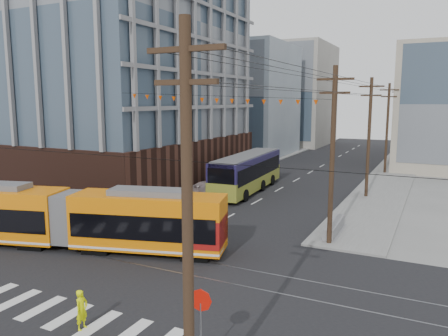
{
  "coord_description": "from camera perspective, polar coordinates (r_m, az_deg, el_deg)",
  "views": [
    {
      "loc": [
        14.23,
        -15.45,
        8.95
      ],
      "look_at": [
        0.97,
        11.41,
        4.3
      ],
      "focal_mm": 35.0,
      "sensor_mm": 36.0,
      "label": 1
    }
  ],
  "objects": [
    {
      "name": "ground",
      "position": [
        22.83,
        -15.53,
        -14.6
      ],
      "size": [
        160.0,
        160.0,
        0.0
      ],
      "primitive_type": "plane",
      "color": "slate"
    },
    {
      "name": "office_building",
      "position": [
        53.1,
        -17.48,
        14.21
      ],
      "size": [
        30.0,
        25.0,
        28.6
      ],
      "primitive_type": "cube",
      "color": "#381E16",
      "rests_on": "ground"
    },
    {
      "name": "bg_bldg_nw_near",
      "position": [
        74.33,
        1.46,
        8.86
      ],
      "size": [
        18.0,
        16.0,
        18.0
      ],
      "primitive_type": "cube",
      "color": "#8C99A5",
      "rests_on": "ground"
    },
    {
      "name": "bg_bldg_nw_far",
      "position": [
        91.9,
        8.51,
        9.38
      ],
      "size": [
        16.0,
        18.0,
        20.0
      ],
      "primitive_type": "cube",
      "color": "gray",
      "rests_on": "ground"
    },
    {
      "name": "utility_pole_near",
      "position": [
        11.58,
        -4.77,
        -8.56
      ],
      "size": [
        0.3,
        0.3,
        11.0
      ],
      "primitive_type": "cylinder",
      "color": "black",
      "rests_on": "ground"
    },
    {
      "name": "utility_pole_far",
      "position": [
        71.76,
        21.78,
        5.44
      ],
      "size": [
        0.3,
        0.3,
        11.0
      ],
      "primitive_type": "cylinder",
      "color": "black",
      "rests_on": "ground"
    },
    {
      "name": "streetcar",
      "position": [
        28.42,
        -19.54,
        -6.17
      ],
      "size": [
        19.21,
        7.79,
        3.7
      ],
      "primitive_type": null,
      "rotation": [
        0.0,
        0.0,
        0.27
      ],
      "color": "orange",
      "rests_on": "ground"
    },
    {
      "name": "city_bus",
      "position": [
        43.33,
        3.06,
        -0.57
      ],
      "size": [
        3.68,
        13.47,
        3.77
      ],
      "primitive_type": null,
      "rotation": [
        0.0,
        0.0,
        0.06
      ],
      "color": "#1C163E",
      "rests_on": "ground"
    },
    {
      "name": "parked_car_silver",
      "position": [
        35.03,
        -8.69,
        -4.8
      ],
      "size": [
        2.23,
        4.82,
        1.53
      ],
      "primitive_type": "imported",
      "rotation": [
        0.0,
        0.0,
        3.28
      ],
      "color": "#9DA5B5",
      "rests_on": "ground"
    },
    {
      "name": "parked_car_white",
      "position": [
        41.69,
        -1.78,
        -2.62
      ],
      "size": [
        3.35,
        5.05,
        1.36
      ],
      "primitive_type": "imported",
      "rotation": [
        0.0,
        0.0,
        2.81
      ],
      "color": "beige",
      "rests_on": "ground"
    },
    {
      "name": "parked_car_grey",
      "position": [
        44.37,
        -0.45,
        -1.93
      ],
      "size": [
        2.73,
        5.02,
        1.34
      ],
      "primitive_type": "imported",
      "rotation": [
        0.0,
        0.0,
        3.03
      ],
      "color": "#525355",
      "rests_on": "ground"
    },
    {
      "name": "pedestrian",
      "position": [
        18.87,
        -18.1,
        -17.19
      ],
      "size": [
        0.43,
        0.62,
        1.62
      ],
      "primitive_type": "imported",
      "rotation": [
        0.0,
        0.0,
        1.64
      ],
      "color": "#EFFF02",
      "rests_on": "ground"
    },
    {
      "name": "stop_sign",
      "position": [
        15.66,
        -3.04,
        -20.46
      ],
      "size": [
        0.88,
        0.88,
        2.59
      ],
      "primitive_type": null,
      "rotation": [
        0.0,
        0.0,
        0.13
      ],
      "color": "#B71005",
      "rests_on": "ground"
    },
    {
      "name": "jersey_barrier",
      "position": [
        30.58,
        14.18,
        -7.61
      ],
      "size": [
        1.14,
        4.46,
        0.89
      ],
      "primitive_type": "cube",
      "rotation": [
        0.0,
        0.0,
        0.03
      ],
      "color": "slate",
      "rests_on": "ground"
    }
  ]
}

